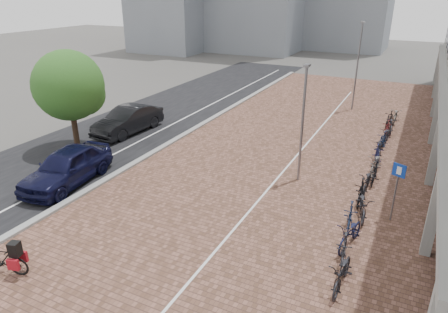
% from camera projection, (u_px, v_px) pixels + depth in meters
% --- Properties ---
extents(ground, '(140.00, 140.00, 0.00)m').
position_uv_depth(ground, '(149.00, 248.00, 14.36)').
color(ground, '#474442').
rests_on(ground, ground).
extents(plaza_brick, '(14.50, 42.00, 0.04)m').
position_uv_depth(plaza_brick, '(300.00, 147.00, 23.46)').
color(plaza_brick, brown).
rests_on(plaza_brick, ground).
extents(street_asphalt, '(8.00, 50.00, 0.03)m').
position_uv_depth(street_asphalt, '(146.00, 121.00, 27.96)').
color(street_asphalt, black).
rests_on(street_asphalt, ground).
extents(curb, '(0.35, 42.00, 0.14)m').
position_uv_depth(curb, '(195.00, 129.00, 26.34)').
color(curb, gray).
rests_on(curb, ground).
extents(lane_line, '(0.12, 44.00, 0.00)m').
position_uv_depth(lane_line, '(170.00, 125.00, 27.13)').
color(lane_line, white).
rests_on(lane_line, street_asphalt).
extents(parking_line, '(0.10, 30.00, 0.00)m').
position_uv_depth(parking_line, '(304.00, 147.00, 23.37)').
color(parking_line, white).
rests_on(parking_line, plaza_brick).
extents(car_navy, '(2.62, 5.25, 1.72)m').
position_uv_depth(car_navy, '(67.00, 167.00, 18.81)').
color(car_navy, black).
rests_on(car_navy, ground).
extents(car_dark, '(2.09, 5.16, 1.67)m').
position_uv_depth(car_dark, '(128.00, 120.00, 25.50)').
color(car_dark, black).
rests_on(car_dark, ground).
extents(hero_bike, '(1.86, 1.00, 1.26)m').
position_uv_depth(hero_bike, '(2.00, 259.00, 12.89)').
color(hero_bike, black).
rests_on(hero_bike, ground).
extents(parking_sign, '(0.49, 0.25, 2.47)m').
position_uv_depth(parking_sign, '(397.00, 183.00, 15.43)').
color(parking_sign, slate).
rests_on(parking_sign, ground).
extents(lamp_near, '(0.12, 0.12, 5.48)m').
position_uv_depth(lamp_near, '(302.00, 126.00, 18.42)').
color(lamp_near, gray).
rests_on(lamp_near, ground).
extents(lamp_far, '(0.12, 0.12, 6.34)m').
position_uv_depth(lamp_far, '(357.00, 68.00, 29.44)').
color(lamp_far, slate).
rests_on(lamp_far, ground).
extents(street_tree, '(3.85, 3.85, 5.59)m').
position_uv_depth(street_tree, '(72.00, 87.00, 22.00)').
color(street_tree, '#382619').
rests_on(street_tree, ground).
extents(bike_row, '(1.17, 20.39, 1.05)m').
position_uv_depth(bike_row, '(376.00, 164.00, 20.00)').
color(bike_row, black).
rests_on(bike_row, ground).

